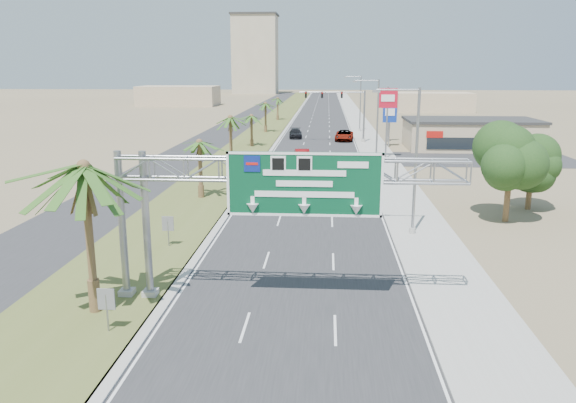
% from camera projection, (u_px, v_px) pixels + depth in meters
% --- Properties ---
extents(road, '(12.00, 300.00, 0.02)m').
position_uv_depth(road, '(320.00, 121.00, 124.74)').
color(road, '#28282B').
rests_on(road, ground).
extents(sidewalk_right, '(4.00, 300.00, 0.10)m').
position_uv_depth(sidewalk_right, '(359.00, 121.00, 124.16)').
color(sidewalk_right, '#9E9B93').
rests_on(sidewalk_right, ground).
extents(median_grass, '(7.00, 300.00, 0.12)m').
position_uv_depth(median_grass, '(275.00, 120.00, 125.40)').
color(median_grass, '#555D29').
rests_on(median_grass, ground).
extents(opposing_road, '(8.00, 300.00, 0.02)m').
position_uv_depth(opposing_road, '(244.00, 120.00, 125.88)').
color(opposing_road, '#28282B').
rests_on(opposing_road, ground).
extents(sign_gantry, '(16.75, 1.24, 7.50)m').
position_uv_depth(sign_gantry, '(271.00, 181.00, 26.26)').
color(sign_gantry, gray).
rests_on(sign_gantry, ground).
extents(palm_near, '(5.70, 5.70, 8.35)m').
position_uv_depth(palm_near, '(84.00, 168.00, 24.74)').
color(palm_near, brown).
rests_on(palm_near, ground).
extents(palm_row_b, '(3.99, 3.99, 5.95)m').
position_uv_depth(palm_row_b, '(199.00, 143.00, 48.52)').
color(palm_row_b, brown).
rests_on(palm_row_b, ground).
extents(palm_row_c, '(3.99, 3.99, 6.75)m').
position_uv_depth(palm_row_c, '(230.00, 119.00, 63.88)').
color(palm_row_c, brown).
rests_on(palm_row_c, ground).
extents(palm_row_d, '(3.99, 3.99, 5.45)m').
position_uv_depth(palm_row_d, '(251.00, 117.00, 81.64)').
color(palm_row_d, brown).
rests_on(palm_row_d, ground).
extents(palm_row_e, '(3.99, 3.99, 6.15)m').
position_uv_depth(palm_row_e, '(265.00, 104.00, 99.93)').
color(palm_row_e, brown).
rests_on(palm_row_e, ground).
extents(palm_row_f, '(3.99, 3.99, 5.75)m').
position_uv_depth(palm_row_f, '(278.00, 99.00, 124.29)').
color(palm_row_f, brown).
rests_on(palm_row_f, ground).
extents(streetlight_near, '(3.27, 0.44, 10.00)m').
position_uv_depth(streetlight_near, '(413.00, 168.00, 37.74)').
color(streetlight_near, gray).
rests_on(streetlight_near, ground).
extents(streetlight_mid, '(3.27, 0.44, 10.00)m').
position_uv_depth(streetlight_mid, '(376.00, 125.00, 66.86)').
color(streetlight_mid, gray).
rests_on(streetlight_mid, ground).
extents(streetlight_far, '(3.27, 0.44, 10.00)m').
position_uv_depth(streetlight_far, '(359.00, 106.00, 101.81)').
color(streetlight_far, gray).
rests_on(streetlight_far, ground).
extents(signal_mast, '(10.28, 0.71, 8.00)m').
position_uv_depth(signal_mast, '(351.00, 111.00, 86.36)').
color(signal_mast, gray).
rests_on(signal_mast, ground).
extents(store_building, '(18.00, 10.00, 4.00)m').
position_uv_depth(store_building, '(470.00, 135.00, 80.09)').
color(store_building, tan).
rests_on(store_building, ground).
extents(oak_near, '(4.50, 4.50, 6.80)m').
position_uv_depth(oak_near, '(511.00, 162.00, 41.14)').
color(oak_near, brown).
rests_on(oak_near, ground).
extents(oak_far, '(3.50, 3.50, 5.60)m').
position_uv_depth(oak_far, '(532.00, 163.00, 44.99)').
color(oak_far, brown).
rests_on(oak_far, ground).
extents(median_signback_a, '(0.75, 0.08, 2.08)m').
position_uv_depth(median_signback_a, '(106.00, 302.00, 23.96)').
color(median_signback_a, gray).
rests_on(median_signback_a, ground).
extents(median_signback_b, '(0.75, 0.08, 2.08)m').
position_uv_depth(median_signback_b, '(168.00, 226.00, 35.66)').
color(median_signback_b, gray).
rests_on(median_signback_b, ground).
extents(tower_distant, '(20.00, 16.00, 35.00)m').
position_uv_depth(tower_distant, '(255.00, 55.00, 258.77)').
color(tower_distant, tan).
rests_on(tower_distant, ground).
extents(building_distant_left, '(24.00, 14.00, 6.00)m').
position_uv_depth(building_distant_left, '(179.00, 96.00, 175.61)').
color(building_distant_left, tan).
rests_on(building_distant_left, ground).
extents(building_distant_right, '(20.00, 12.00, 5.00)m').
position_uv_depth(building_distant_right, '(433.00, 102.00, 151.28)').
color(building_distant_right, tan).
rests_on(building_distant_right, ground).
extents(car_left_lane, '(2.04, 4.04, 1.32)m').
position_uv_depth(car_left_lane, '(280.00, 184.00, 52.43)').
color(car_left_lane, black).
rests_on(car_left_lane, ground).
extents(car_mid_lane, '(2.27, 5.02, 1.60)m').
position_uv_depth(car_mid_lane, '(302.00, 156.00, 68.57)').
color(car_mid_lane, maroon).
rests_on(car_mid_lane, ground).
extents(car_right_lane, '(3.19, 6.14, 1.65)m').
position_uv_depth(car_right_lane, '(344.00, 136.00, 89.50)').
color(car_right_lane, gray).
rests_on(car_right_lane, ground).
extents(car_far, '(2.47, 5.28, 1.49)m').
position_uv_depth(car_far, '(295.00, 134.00, 93.00)').
color(car_far, black).
rests_on(car_far, ground).
extents(pole_sign_red_near, '(2.42, 0.49, 9.06)m').
position_uv_depth(pole_sign_red_near, '(388.00, 102.00, 69.74)').
color(pole_sign_red_near, gray).
rests_on(pole_sign_red_near, ground).
extents(pole_sign_blue, '(2.02, 0.47, 6.79)m').
position_uv_depth(pole_sign_blue, '(390.00, 114.00, 81.47)').
color(pole_sign_blue, gray).
rests_on(pole_sign_blue, ground).
extents(pole_sign_red_far, '(2.20, 0.89, 7.28)m').
position_uv_depth(pole_sign_red_far, '(389.00, 105.00, 86.79)').
color(pole_sign_red_far, gray).
rests_on(pole_sign_red_far, ground).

